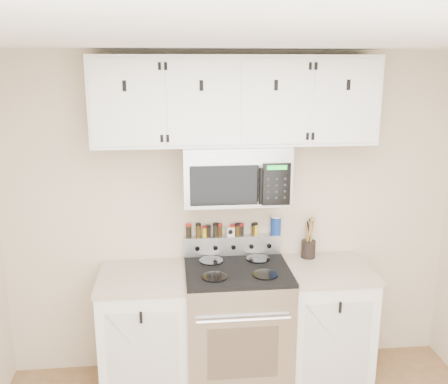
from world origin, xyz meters
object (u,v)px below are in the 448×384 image
object	(u,v)px
range	(237,325)
salt_canister	(276,225)
utensil_crock	(308,248)
microwave	(236,174)

from	to	relation	value
range	salt_canister	xyz separation A→B (m)	(0.34, 0.28, 0.69)
range	utensil_crock	world-z (taller)	utensil_crock
range	microwave	bearing A→B (deg)	89.77
utensil_crock	salt_canister	size ratio (longest dim) A/B	2.15
microwave	salt_canister	xyz separation A→B (m)	(0.34, 0.16, -0.45)
range	utensil_crock	xyz separation A→B (m)	(0.59, 0.22, 0.51)
microwave	utensil_crock	size ratio (longest dim) A/B	2.37
microwave	range	bearing A→B (deg)	-90.23
utensil_crock	salt_canister	world-z (taller)	salt_canister
range	microwave	distance (m)	1.15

